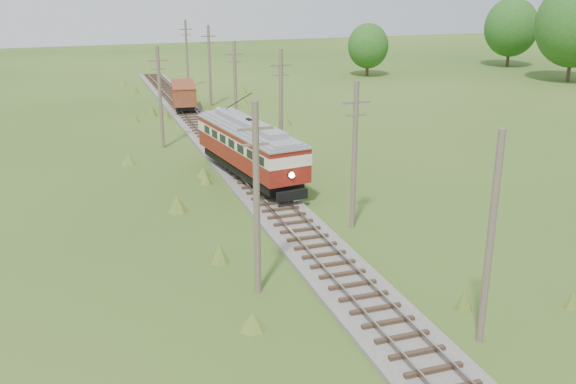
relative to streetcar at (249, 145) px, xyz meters
name	(u,v)px	position (x,y,z in m)	size (l,w,h in m)	color
railbed_main	(231,159)	(0.00, 5.57, -2.54)	(3.60, 96.00, 0.57)	#605B54
streetcar	(249,145)	(0.00, 0.00, 0.00)	(4.88, 13.12, 5.94)	black
gondola	(184,94)	(0.00, 26.56, -0.85)	(3.39, 7.64, 2.45)	black
gravel_pile	(220,112)	(2.98, 22.08, -2.19)	(3.21, 3.41, 1.17)	gray
utility_pole_r_1	(490,241)	(3.10, -23.43, 1.67)	(0.30, 0.30, 8.80)	brown
utility_pole_r_2	(354,155)	(3.30, -10.43, 1.69)	(1.60, 0.30, 8.60)	brown
utility_pole_r_3	(281,108)	(3.20, 2.57, 1.89)	(1.60, 0.30, 9.00)	brown
utility_pole_r_4	(235,86)	(3.00, 15.57, 1.59)	(1.60, 0.30, 8.40)	brown
utility_pole_r_5	(210,65)	(3.40, 28.57, 1.84)	(1.60, 0.30, 8.90)	brown
utility_pole_r_6	(187,53)	(3.20, 41.57, 1.74)	(1.60, 0.30, 8.70)	brown
utility_pole_l_a	(257,198)	(-4.20, -16.43, 1.89)	(1.60, 0.30, 9.00)	brown
utility_pole_l_b	(160,97)	(-4.50, 11.57, 1.69)	(1.60, 0.30, 8.60)	brown
tree_right_4	(575,24)	(54.00, 29.57, 5.01)	(10.50, 10.50, 13.53)	#38281C
tree_right_5	(511,27)	(56.00, 45.57, 3.46)	(8.40, 8.40, 10.82)	#38281C
tree_mid_b	(368,46)	(30.00, 43.57, 1.60)	(5.88, 5.88, 7.57)	#38281C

